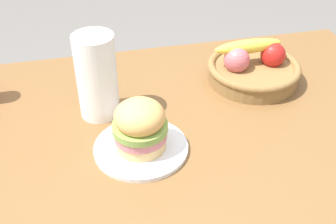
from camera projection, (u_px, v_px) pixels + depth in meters
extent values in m
cube|color=brown|center=(185.00, 127.00, 1.18)|extent=(1.40, 0.90, 0.04)
cylinder|color=brown|center=(301.00, 124.00, 1.81)|extent=(0.07, 0.07, 0.71)
cylinder|color=white|center=(141.00, 148.00, 1.07)|extent=(0.24, 0.24, 0.01)
cylinder|color=#E5BC75|center=(141.00, 141.00, 1.06)|extent=(0.13, 0.13, 0.03)
cylinder|color=#C67075|center=(140.00, 133.00, 1.05)|extent=(0.13, 0.13, 0.02)
cylinder|color=#84A84C|center=(140.00, 127.00, 1.03)|extent=(0.14, 0.14, 0.02)
ellipsoid|color=#EAAD5D|center=(139.00, 116.00, 1.01)|extent=(0.12, 0.12, 0.08)
cylinder|color=olive|center=(253.00, 74.00, 1.33)|extent=(0.28, 0.28, 0.05)
torus|color=olive|center=(254.00, 67.00, 1.32)|extent=(0.29, 0.29, 0.02)
sphere|color=red|center=(273.00, 55.00, 1.32)|extent=(0.08, 0.08, 0.08)
sphere|color=#D16066|center=(237.00, 60.00, 1.29)|extent=(0.08, 0.08, 0.08)
ellipsoid|color=yellow|center=(248.00, 46.00, 1.30)|extent=(0.22, 0.06, 0.05)
cylinder|color=white|center=(97.00, 76.00, 1.14)|extent=(0.11, 0.11, 0.24)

